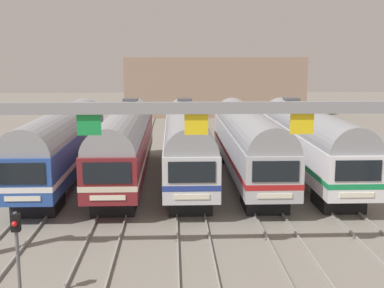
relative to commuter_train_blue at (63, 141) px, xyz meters
name	(u,v)px	position (x,y,z in m)	size (l,w,h in m)	color
ground_plane	(187,180)	(8.08, 0.01, -2.69)	(160.00, 160.00, 0.00)	gray
track_bed	(182,138)	(8.08, 17.01, -2.61)	(17.67, 70.00, 0.15)	gray
commuter_train_blue	(63,141)	(0.00, 0.00, 0.00)	(2.88, 18.06, 4.77)	#284C9E
commuter_train_maroon	(125,141)	(4.04, 0.00, 0.00)	(2.88, 18.06, 5.05)	maroon
commuter_train_silver	(187,141)	(8.08, 0.00, 0.00)	(2.88, 18.06, 5.05)	silver
commuter_train_stainless	(248,140)	(12.12, 0.00, 0.00)	(2.88, 18.06, 4.77)	#B2B5BA
commuter_train_white	(308,140)	(16.17, 0.00, 0.00)	(2.88, 18.06, 5.05)	white
catenary_gantry	(196,134)	(8.08, -13.49, 2.55)	(21.41, 0.44, 6.97)	gray
yard_signal_mast	(17,240)	(2.02, -16.35, -0.49)	(0.28, 0.35, 3.15)	#59595E
maintenance_building	(213,86)	(12.89, 37.99, 1.31)	(24.13, 10.00, 7.99)	gray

